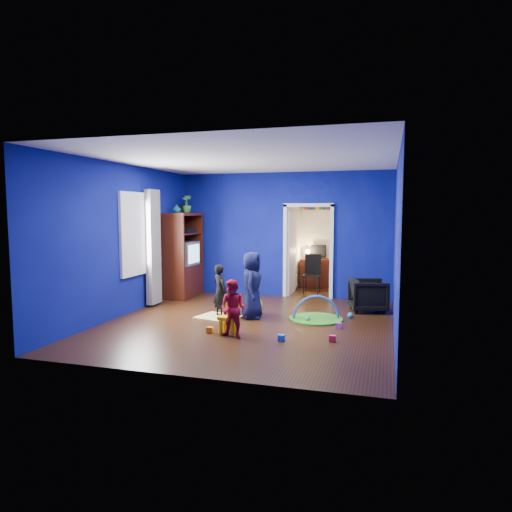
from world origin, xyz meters
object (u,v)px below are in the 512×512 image
(vase, at_px, (177,209))
(child_black, at_px, (220,291))
(child_navy, at_px, (252,285))
(toddler_red, at_px, (233,309))
(armchair, at_px, (368,295))
(tv_armoire, at_px, (183,255))
(study_desk, at_px, (318,273))
(crt_tv, at_px, (185,253))
(play_mat, at_px, (316,319))
(hopper_ball, at_px, (253,306))
(folding_chair, at_px, (312,275))
(kid_chair, at_px, (229,319))

(vase, bearing_deg, child_black, -42.21)
(child_navy, bearing_deg, toddler_red, 176.07)
(armchair, bearing_deg, tv_armoire, 69.84)
(study_desk, bearing_deg, child_black, -107.65)
(vase, relative_size, crt_tv, 0.27)
(child_navy, bearing_deg, play_mat, -87.31)
(hopper_ball, bearing_deg, child_navy, -78.69)
(armchair, bearing_deg, child_black, 101.40)
(armchair, height_order, study_desk, study_desk)
(vase, height_order, tv_armoire, vase)
(child_black, bearing_deg, play_mat, -132.72)
(folding_chair, bearing_deg, child_navy, -102.63)
(crt_tv, distance_m, play_mat, 3.73)
(armchair, height_order, folding_chair, folding_chair)
(vase, bearing_deg, kid_chair, -49.74)
(hopper_ball, distance_m, folding_chair, 2.76)
(play_mat, bearing_deg, vase, 161.52)
(toddler_red, xyz_separation_m, folding_chair, (0.55, 4.27, -0.00))
(child_navy, bearing_deg, armchair, -67.68)
(child_black, bearing_deg, tv_armoire, -10.07)
(kid_chair, xyz_separation_m, study_desk, (0.70, 5.03, 0.12))
(crt_tv, bearing_deg, hopper_ball, -33.83)
(kid_chair, height_order, study_desk, study_desk)
(folding_chair, bearing_deg, play_mat, -78.99)
(vase, bearing_deg, crt_tv, 82.41)
(armchair, bearing_deg, vase, 73.88)
(tv_armoire, relative_size, kid_chair, 3.92)
(tv_armoire, bearing_deg, toddler_red, -52.92)
(tv_armoire, relative_size, crt_tv, 2.80)
(tv_armoire, bearing_deg, crt_tv, 0.00)
(vase, bearing_deg, folding_chair, 29.05)
(vase, relative_size, kid_chair, 0.38)
(toddler_red, xyz_separation_m, hopper_ball, (-0.15, 1.61, -0.28))
(crt_tv, bearing_deg, kid_chair, -53.43)
(child_black, xyz_separation_m, tv_armoire, (-1.56, 1.72, 0.48))
(hopper_ball, xyz_separation_m, play_mat, (1.22, -0.02, -0.17))
(play_mat, height_order, folding_chair, folding_chair)
(tv_armoire, xyz_separation_m, folding_chair, (2.82, 1.27, -0.52))
(toddler_red, height_order, vase, vase)
(child_black, bearing_deg, child_navy, -135.14)
(kid_chair, bearing_deg, armchair, 55.36)
(hopper_ball, height_order, study_desk, study_desk)
(child_navy, xyz_separation_m, kid_chair, (-0.05, -1.16, -0.37))
(crt_tv, bearing_deg, child_black, -48.43)
(toddler_red, xyz_separation_m, kid_chair, (-0.15, 0.20, -0.21))
(child_black, height_order, vase, vase)
(vase, bearing_deg, play_mat, -18.48)
(hopper_ball, distance_m, kid_chair, 1.41)
(armchair, bearing_deg, child_navy, 106.04)
(play_mat, bearing_deg, child_navy, -169.12)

